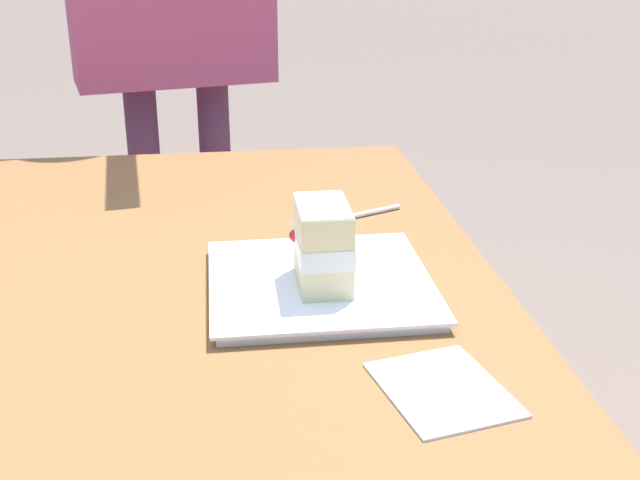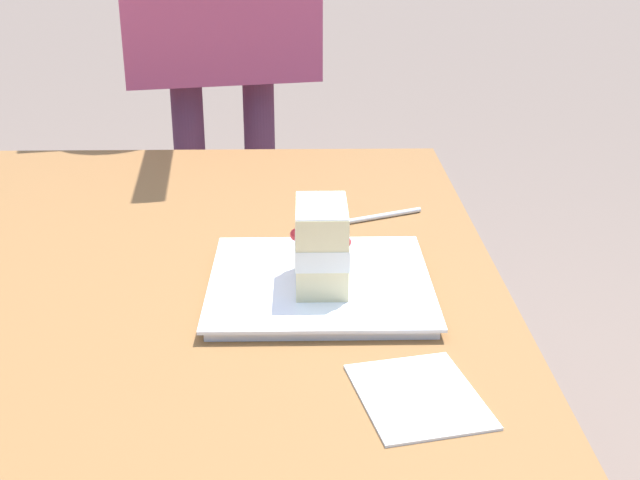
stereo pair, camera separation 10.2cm
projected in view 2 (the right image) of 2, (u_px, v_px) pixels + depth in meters
The scene contains 5 objects.
patio_table at pixel (120, 366), 1.06m from camera, with size 1.34×0.98×0.72m.
dessert_plate at pixel (320, 284), 1.04m from camera, with size 0.28×0.28×0.02m.
cake_slice at pixel (321, 245), 1.01m from camera, with size 0.11×0.08×0.10m.
dessert_fork at pixel (365, 219), 1.27m from camera, with size 0.08×0.16×0.01m.
paper_napkin at pixel (418, 396), 0.82m from camera, with size 0.16×0.14×0.00m.
Camera 2 is at (0.92, 0.24, 1.17)m, focal length 46.71 mm.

